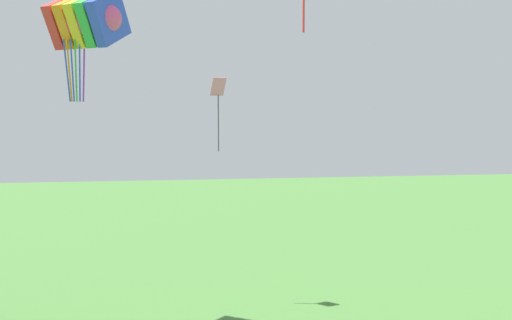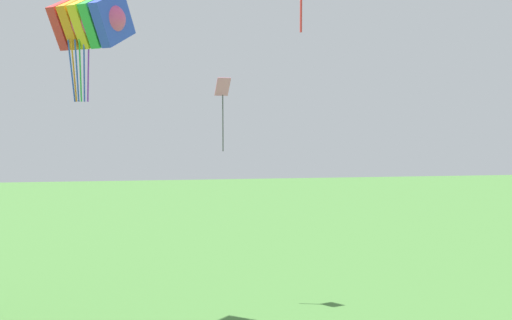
% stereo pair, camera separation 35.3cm
% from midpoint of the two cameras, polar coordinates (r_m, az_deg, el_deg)
% --- Properties ---
extents(kite_rainbow_parafoil, '(3.43, 3.21, 3.88)m').
position_cam_midpoint_polar(kite_rainbow_parafoil, '(21.43, -17.02, 13.22)').
color(kite_rainbow_parafoil, '#E54C8C').
extents(kite_pink_diamond, '(0.67, 0.56, 2.95)m').
position_cam_midpoint_polar(kite_pink_diamond, '(23.01, -4.24, 5.94)').
color(kite_pink_diamond, pink).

